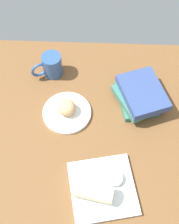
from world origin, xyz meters
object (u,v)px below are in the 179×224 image
at_px(sauce_cup, 114,178).
at_px(book_stack, 140,96).
at_px(round_plate, 67,113).
at_px(coffee_mug, 51,65).
at_px(scone_pastry, 66,107).
at_px(square_plate, 103,188).
at_px(breakfast_wrap, 93,192).

relative_size(sauce_cup, book_stack, 0.24).
relative_size(round_plate, coffee_mug, 1.52).
bearing_deg(scone_pastry, sauce_cup, 34.39).
bearing_deg(book_stack, coffee_mug, -110.09).
bearing_deg(coffee_mug, square_plate, 24.18).
xyz_separation_m(round_plate, scone_pastry, (-0.00, -0.00, 0.04)).
bearing_deg(round_plate, scone_pastry, -164.66).
bearing_deg(breakfast_wrap, coffee_mug, -148.87).
height_order(sauce_cup, breakfast_wrap, breakfast_wrap).
height_order(scone_pastry, coffee_mug, coffee_mug).
bearing_deg(coffee_mug, book_stack, 69.91).
height_order(square_plate, coffee_mug, coffee_mug).
xyz_separation_m(scone_pastry, square_plate, (0.31, 0.15, -0.03)).
height_order(scone_pastry, square_plate, scone_pastry).
height_order(scone_pastry, sauce_cup, scone_pastry).
bearing_deg(square_plate, breakfast_wrap, -52.28).
bearing_deg(sauce_cup, scone_pastry, -145.61).
xyz_separation_m(breakfast_wrap, coffee_mug, (-0.53, -0.20, 0.01)).
xyz_separation_m(scone_pastry, book_stack, (-0.07, 0.29, 0.00)).
bearing_deg(sauce_cup, square_plate, -52.28).
bearing_deg(scone_pastry, coffee_mug, -158.65).
bearing_deg(square_plate, round_plate, -153.94).
bearing_deg(coffee_mug, scone_pastry, 21.35).
bearing_deg(book_stack, round_plate, -76.65).
bearing_deg(breakfast_wrap, book_stack, 167.45).
distance_m(round_plate, book_stack, 0.30).
relative_size(round_plate, sauce_cup, 3.28).
distance_m(square_plate, book_stack, 0.40).
distance_m(breakfast_wrap, coffee_mug, 0.57).
xyz_separation_m(round_plate, coffee_mug, (-0.20, -0.08, 0.05)).
xyz_separation_m(round_plate, breakfast_wrap, (0.33, 0.12, 0.04)).
bearing_deg(scone_pastry, square_plate, 25.95).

